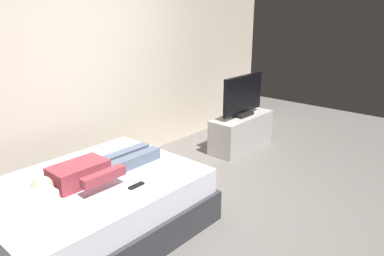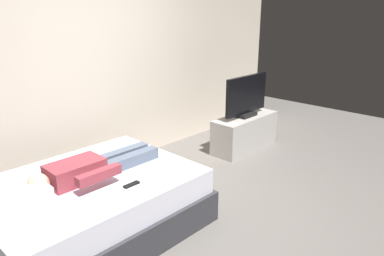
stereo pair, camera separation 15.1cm
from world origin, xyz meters
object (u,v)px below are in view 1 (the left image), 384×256
at_px(pillow, 19,201).
at_px(remote, 136,186).
at_px(person, 93,170).
at_px(tv, 243,96).
at_px(tv_stand, 241,132).
at_px(bed, 94,208).

bearing_deg(pillow, remote, -25.67).
distance_m(pillow, remote, 0.90).
relative_size(person, tv, 1.43).
xyz_separation_m(person, tv_stand, (2.65, 0.20, -0.37)).
xyz_separation_m(bed, remote, (0.18, -0.39, 0.29)).
bearing_deg(tv, tv_stand, 90.00).
bearing_deg(tv_stand, remote, -166.47).
xyz_separation_m(person, remote, (0.15, -0.40, -0.07)).
bearing_deg(tv_stand, tv, -90.00).
height_order(pillow, tv, tv).
height_order(person, tv_stand, person).
bearing_deg(tv_stand, person, -175.75).
relative_size(bed, tv, 2.17).
xyz_separation_m(person, tv, (2.65, 0.20, 0.16)).
distance_m(person, tv, 2.67).
height_order(bed, pillow, pillow).
relative_size(bed, tv_stand, 1.73).
relative_size(tv_stand, tv, 1.25).
distance_m(tv_stand, tv, 0.53).
bearing_deg(remote, person, 110.47).
xyz_separation_m(pillow, tv_stand, (3.32, 0.21, -0.35)).
bearing_deg(person, bed, -154.76).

